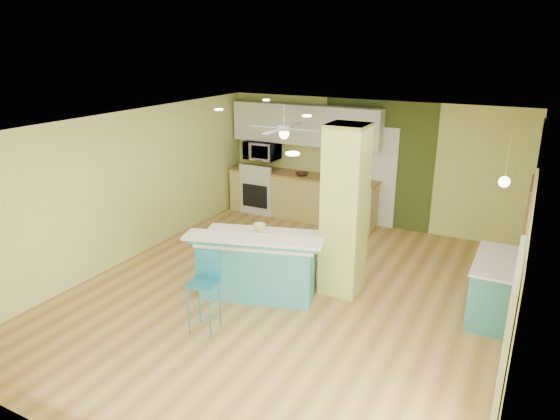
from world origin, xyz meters
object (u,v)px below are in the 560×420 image
object	(u,v)px
peninsula	(259,264)
canister	(260,229)
side_counter	(493,287)
fruit_bowl	(302,174)
bar_stool	(205,278)

from	to	relation	value
peninsula	canister	size ratio (longest dim) A/B	11.78
side_counter	fruit_bowl	xyz separation A→B (m)	(-3.95, 2.33, 0.56)
peninsula	fruit_bowl	size ratio (longest dim) A/B	7.61
peninsula	side_counter	bearing A→B (deg)	0.30
bar_stool	fruit_bowl	bearing A→B (deg)	89.81
peninsula	bar_stool	size ratio (longest dim) A/B	1.90
peninsula	bar_stool	distance (m)	1.16
peninsula	fruit_bowl	distance (m)	3.41
canister	fruit_bowl	bearing A→B (deg)	104.54
bar_stool	fruit_bowl	size ratio (longest dim) A/B	4.00
canister	side_counter	bearing A→B (deg)	14.99
canister	peninsula	bearing A→B (deg)	-67.02
peninsula	side_counter	world-z (taller)	peninsula
peninsula	canister	bearing A→B (deg)	96.35
bar_stool	side_counter	size ratio (longest dim) A/B	0.84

